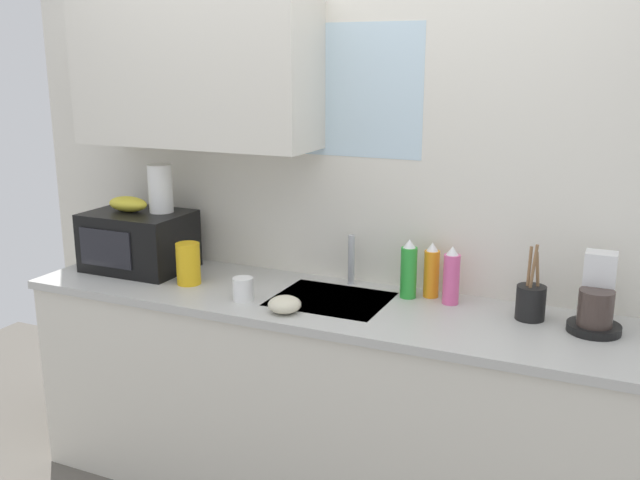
% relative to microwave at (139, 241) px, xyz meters
% --- Properties ---
extents(kitchen_wall_assembly, '(3.33, 0.42, 2.50)m').
position_rel_microwave_xyz_m(kitchen_wall_assembly, '(0.81, 0.26, 0.33)').
color(kitchen_wall_assembly, silver).
rests_on(kitchen_wall_assembly, ground).
extents(counter_unit, '(2.56, 0.63, 0.90)m').
position_rel_microwave_xyz_m(counter_unit, '(0.95, -0.05, -0.58)').
color(counter_unit, silver).
rests_on(counter_unit, ground).
extents(sink_faucet, '(0.03, 0.03, 0.22)m').
position_rel_microwave_xyz_m(sink_faucet, '(0.99, 0.19, -0.03)').
color(sink_faucet, '#B2B5BA').
rests_on(sink_faucet, counter_unit).
extents(microwave, '(0.46, 0.35, 0.27)m').
position_rel_microwave_xyz_m(microwave, '(0.00, 0.00, 0.00)').
color(microwave, black).
rests_on(microwave, counter_unit).
extents(banana_bunch, '(0.20, 0.11, 0.07)m').
position_rel_microwave_xyz_m(banana_bunch, '(-0.05, 0.00, 0.17)').
color(banana_bunch, gold).
rests_on(banana_bunch, microwave).
extents(paper_towel_roll, '(0.11, 0.11, 0.22)m').
position_rel_microwave_xyz_m(paper_towel_roll, '(0.10, 0.05, 0.24)').
color(paper_towel_roll, white).
rests_on(paper_towel_roll, microwave).
extents(coffee_maker, '(0.19, 0.21, 0.28)m').
position_rel_microwave_xyz_m(coffee_maker, '(1.99, 0.06, -0.03)').
color(coffee_maker, black).
rests_on(coffee_maker, counter_unit).
extents(dish_soap_bottle_green, '(0.07, 0.07, 0.25)m').
position_rel_microwave_xyz_m(dish_soap_bottle_green, '(1.27, 0.12, -0.02)').
color(dish_soap_bottle_green, green).
rests_on(dish_soap_bottle_green, counter_unit).
extents(dish_soap_bottle_orange, '(0.06, 0.06, 0.23)m').
position_rel_microwave_xyz_m(dish_soap_bottle_orange, '(1.35, 0.17, -0.03)').
color(dish_soap_bottle_orange, orange).
rests_on(dish_soap_bottle_orange, counter_unit).
extents(dish_soap_bottle_pink, '(0.07, 0.07, 0.24)m').
position_rel_microwave_xyz_m(dish_soap_bottle_pink, '(1.45, 0.12, -0.02)').
color(dish_soap_bottle_pink, '#E55999').
rests_on(dish_soap_bottle_pink, counter_unit).
extents(cereal_canister, '(0.10, 0.10, 0.18)m').
position_rel_microwave_xyz_m(cereal_canister, '(0.34, -0.10, -0.04)').
color(cereal_canister, gold).
rests_on(cereal_canister, counter_unit).
extents(mug_white, '(0.08, 0.08, 0.09)m').
position_rel_microwave_xyz_m(mug_white, '(0.67, -0.19, -0.09)').
color(mug_white, white).
rests_on(mug_white, counter_unit).
extents(utensil_crock, '(0.11, 0.11, 0.30)m').
position_rel_microwave_xyz_m(utensil_crock, '(1.76, 0.07, -0.06)').
color(utensil_crock, black).
rests_on(utensil_crock, counter_unit).
extents(small_bowl, '(0.13, 0.13, 0.06)m').
position_rel_microwave_xyz_m(small_bowl, '(0.89, -0.25, -0.10)').
color(small_bowl, beige).
rests_on(small_bowl, counter_unit).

